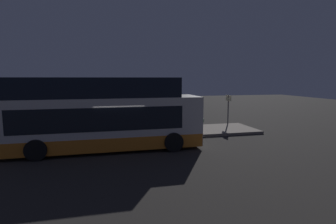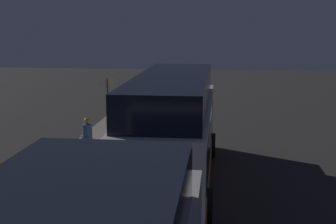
{
  "view_description": "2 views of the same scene",
  "coord_description": "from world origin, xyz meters",
  "px_view_note": "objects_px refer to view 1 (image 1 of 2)",
  "views": [
    {
      "loc": [
        -0.66,
        -14.21,
        3.86
      ],
      "look_at": [
        2.93,
        0.73,
        1.87
      ],
      "focal_mm": 28.0,
      "sensor_mm": 36.0,
      "label": 1
    },
    {
      "loc": [
        -16.47,
        -1.44,
        5.62
      ],
      "look_at": [
        2.93,
        0.73,
        1.87
      ],
      "focal_mm": 50.0,
      "sensor_mm": 36.0,
      "label": 2
    }
  ],
  "objects_px": {
    "passenger_waiting": "(200,120)",
    "sign_post": "(228,105)",
    "passenger_boarding": "(174,119)",
    "suitcase": "(181,128)",
    "passenger_with_bags": "(134,118)",
    "bus_lead": "(103,118)"
  },
  "relations": [
    {
      "from": "passenger_waiting",
      "to": "sign_post",
      "type": "xyz_separation_m",
      "value": [
        3.28,
        2.51,
        0.68
      ]
    },
    {
      "from": "bus_lead",
      "to": "sign_post",
      "type": "relative_size",
      "value": 4.38
    },
    {
      "from": "passenger_waiting",
      "to": "sign_post",
      "type": "height_order",
      "value": "sign_post"
    },
    {
      "from": "passenger_waiting",
      "to": "passenger_boarding",
      "type": "bearing_deg",
      "value": -139.6
    },
    {
      "from": "passenger_boarding",
      "to": "passenger_waiting",
      "type": "xyz_separation_m",
      "value": [
        1.85,
        0.05,
        -0.1
      ]
    },
    {
      "from": "passenger_boarding",
      "to": "passenger_waiting",
      "type": "distance_m",
      "value": 1.86
    },
    {
      "from": "passenger_with_bags",
      "to": "suitcase",
      "type": "relative_size",
      "value": 1.9
    },
    {
      "from": "passenger_boarding",
      "to": "passenger_waiting",
      "type": "bearing_deg",
      "value": 169.61
    },
    {
      "from": "bus_lead",
      "to": "passenger_waiting",
      "type": "distance_m",
      "value": 6.77
    },
    {
      "from": "suitcase",
      "to": "sign_post",
      "type": "distance_m",
      "value": 5.38
    },
    {
      "from": "bus_lead",
      "to": "sign_post",
      "type": "distance_m",
      "value": 10.73
    },
    {
      "from": "passenger_with_bags",
      "to": "sign_post",
      "type": "bearing_deg",
      "value": 57.47
    },
    {
      "from": "passenger_with_bags",
      "to": "sign_post",
      "type": "distance_m",
      "value": 7.73
    },
    {
      "from": "passenger_boarding",
      "to": "suitcase",
      "type": "distance_m",
      "value": 0.83
    },
    {
      "from": "passenger_waiting",
      "to": "suitcase",
      "type": "bearing_deg",
      "value": -141.58
    },
    {
      "from": "bus_lead",
      "to": "suitcase",
      "type": "distance_m",
      "value": 5.62
    },
    {
      "from": "passenger_boarding",
      "to": "sign_post",
      "type": "distance_m",
      "value": 5.77
    },
    {
      "from": "bus_lead",
      "to": "suitcase",
      "type": "relative_size",
      "value": 11.56
    },
    {
      "from": "suitcase",
      "to": "passenger_with_bags",
      "type": "bearing_deg",
      "value": 153.85
    },
    {
      "from": "passenger_waiting",
      "to": "passenger_with_bags",
      "type": "height_order",
      "value": "passenger_with_bags"
    },
    {
      "from": "passenger_with_bags",
      "to": "suitcase",
      "type": "distance_m",
      "value": 3.42
    },
    {
      "from": "bus_lead",
      "to": "passenger_boarding",
      "type": "height_order",
      "value": "bus_lead"
    }
  ]
}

